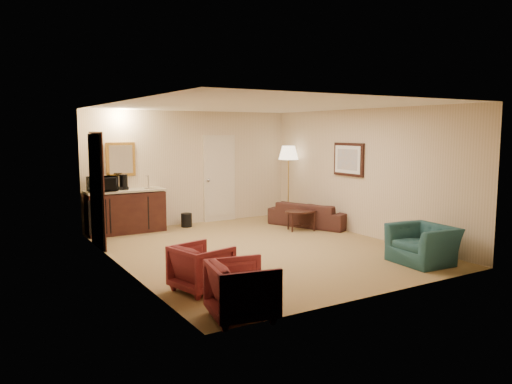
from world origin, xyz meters
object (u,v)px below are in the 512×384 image
Objects in this scene: wetbar_cabinet at (126,211)px; rose_chair_near at (202,265)px; waste_bin at (186,220)px; rose_chair_far at (242,287)px; teal_armchair at (423,238)px; sofa at (310,210)px; floor_lamp at (288,183)px; microwave at (102,182)px; coffee_maker at (123,182)px; coffee_table at (301,220)px.

rose_chair_near is at bearing -93.29° from wetbar_cabinet.
waste_bin is (1.35, -0.07, -0.31)m from wetbar_cabinet.
teal_armchair is at bearing -69.97° from rose_chair_far.
wetbar_cabinet is at bearing 44.67° from sofa.
teal_armchair is at bearing -112.29° from rose_chair_near.
sofa is 2.80m from waste_bin.
floor_lamp is at bearing -27.86° from sofa.
wetbar_cabinet is at bearing -16.79° from rose_chair_near.
sofa is 3.32× the size of microwave.
floor_lamp is at bearing 178.46° from teal_armchair.
teal_armchair is 3.78m from rose_chair_far.
sofa is at bearing -28.86° from waste_bin.
sofa is at bearing -67.65° from rose_chair_near.
rose_chair_near is at bearing -95.27° from teal_armchair.
coffee_maker is (0.46, 0.07, -0.02)m from microwave.
coffee_maker reaches higher than rose_chair_far.
microwave is 1.70× the size of coffee_maker.
rose_chair_far is 2.28× the size of coffee_maker.
rose_chair_near is at bearing -136.61° from floor_lamp.
wetbar_cabinet is 1.39m from waste_bin.
coffee_maker reaches higher than rose_chair_near.
coffee_table is 2.33× the size of coffee_maker.
teal_armchair reaches higher than rose_chair_near.
coffee_maker is (-3.36, 1.74, 0.86)m from coffee_table.
teal_armchair is at bearing -95.04° from floor_lamp.
coffee_maker is (-0.02, 0.02, 0.62)m from wetbar_cabinet.
rose_chair_far is 5.69m from waste_bin.
microwave is at bearing -153.48° from coffee_maker.
floor_lamp reaches higher than coffee_table.
floor_lamp is 3.25× the size of microwave.
teal_armchair is 3.75m from rose_chair_near.
floor_lamp is at bearing 10.17° from coffee_maker.
wetbar_cabinet is at bearing 177.03° from waste_bin.
coffee_table is at bearing -27.29° from wetbar_cabinet.
microwave is at bearing 174.51° from floor_lamp.
coffee_table is 2.58m from waste_bin.
waste_bin is (-2.50, 0.40, -0.75)m from floor_lamp.
microwave reaches higher than waste_bin.
rose_chair_near is (-3.71, 0.57, -0.07)m from teal_armchair.
coffee_table is 2.47× the size of waste_bin.
wetbar_cabinet is 0.81m from microwave.
teal_armchair is 1.26× the size of coffee_table.
microwave is (-4.33, 0.42, 0.21)m from floor_lamp.
coffee_maker is at bearing 176.31° from waste_bin.
sofa is at bearing -20.77° from microwave.
coffee_table is at bearing -26.66° from microwave.
coffee_maker is at bearing -16.47° from rose_chair_near.
wetbar_cabinet is at bearing 8.01° from rose_chair_far.
wetbar_cabinet is 6.01m from teal_armchair.
teal_armchair reaches higher than rose_chair_far.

